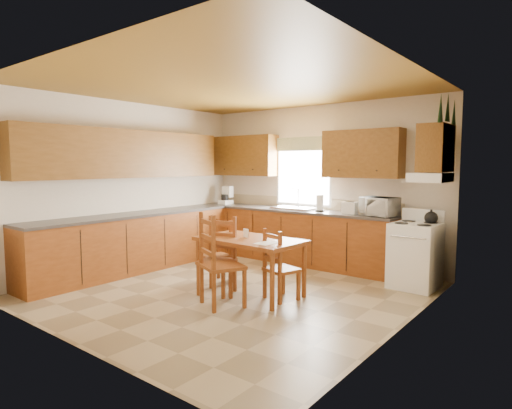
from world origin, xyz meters
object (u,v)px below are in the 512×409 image
Objects in this scene: microwave at (379,207)px; chair_near_right at (222,260)px; stove at (415,256)px; chair_near_left at (282,265)px; dining_table at (250,266)px; chair_far_left at (216,252)px; chair_far_right at (217,256)px.

microwave is 0.42× the size of chair_near_right.
chair_near_left is (-1.15, -1.56, 0.01)m from stove.
chair_far_left is (-0.73, 0.12, 0.08)m from dining_table.
chair_far_left is at bearing -17.27° from chair_near_right.
chair_far_left is at bearing 119.44° from chair_far_right.
dining_table is 0.74m from chair_far_left.
chair_far_right is (-0.39, 0.31, -0.06)m from chair_near_right.
stove is 2.28m from dining_table.
microwave is at bearing 43.04° from chair_far_right.
chair_far_left is (-0.76, 0.69, -0.11)m from chair_near_right.
chair_far_left is (-2.32, -1.51, 0.01)m from stove.
chair_near_right is (0.04, -0.56, 0.19)m from dining_table.
chair_far_left reaches higher than dining_table.
chair_near_right reaches higher than dining_table.
stove is at bearing 47.42° from dining_table.
stove is 2.71m from chair_far_right.
stove is 0.99× the size of chair_near_left.
chair_far_left reaches higher than stove.
microwave reaches higher than chair_near_right.
chair_far_left is 0.54m from chair_far_right.
microwave is at bearing 64.73° from dining_table.
chair_near_left reaches higher than dining_table.
microwave reaches higher than chair_far_right.
microwave reaches higher than dining_table.
chair_far_left reaches higher than chair_near_left.
chair_near_right reaches higher than chair_far_right.
microwave reaches higher than stove.
dining_table is at bearing 20.87° from chair_far_right.
chair_near_right is 0.50m from chair_far_right.
microwave is at bearing -86.06° from chair_near_right.
stove is 1.94m from chair_near_left.
chair_near_left is (-0.51, -1.82, -0.62)m from microwave.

